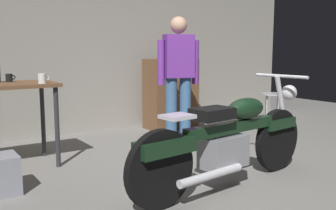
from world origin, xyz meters
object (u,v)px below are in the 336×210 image
(wooden_dresser, at_px, (171,94))
(motorcycle, at_px, (229,139))
(person_standing, at_px, (178,74))
(mug_black_matte, at_px, (9,78))
(mug_white_ceramic, at_px, (42,78))
(shop_stool, at_px, (272,103))

(wooden_dresser, bearing_deg, motorcycle, -113.25)
(person_standing, height_order, mug_black_matte, person_standing)
(mug_white_ceramic, bearing_deg, mug_black_matte, 121.42)
(motorcycle, height_order, mug_black_matte, motorcycle)
(motorcycle, xyz_separation_m, wooden_dresser, (1.08, 2.51, 0.10))
(person_standing, xyz_separation_m, mug_black_matte, (-2.05, 0.26, 0.02))
(person_standing, distance_m, wooden_dresser, 1.08)
(wooden_dresser, relative_size, mug_black_matte, 10.83)
(person_standing, height_order, shop_stool, person_standing)
(person_standing, xyz_separation_m, mug_white_ceramic, (-1.81, -0.14, 0.03))
(motorcycle, relative_size, person_standing, 1.31)
(person_standing, bearing_deg, mug_white_ceramic, 20.39)
(motorcycle, xyz_separation_m, shop_stool, (1.84, 1.10, 0.05))
(person_standing, height_order, wooden_dresser, person_standing)
(person_standing, distance_m, mug_white_ceramic, 1.82)
(shop_stool, distance_m, mug_white_ceramic, 3.12)
(wooden_dresser, bearing_deg, mug_white_ceramic, -155.92)
(shop_stool, height_order, mug_black_matte, mug_black_matte)
(motorcycle, relative_size, wooden_dresser, 1.99)
(person_standing, distance_m, shop_stool, 1.42)
(wooden_dresser, distance_m, mug_black_matte, 2.65)
(shop_stool, height_order, mug_white_ceramic, mug_white_ceramic)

